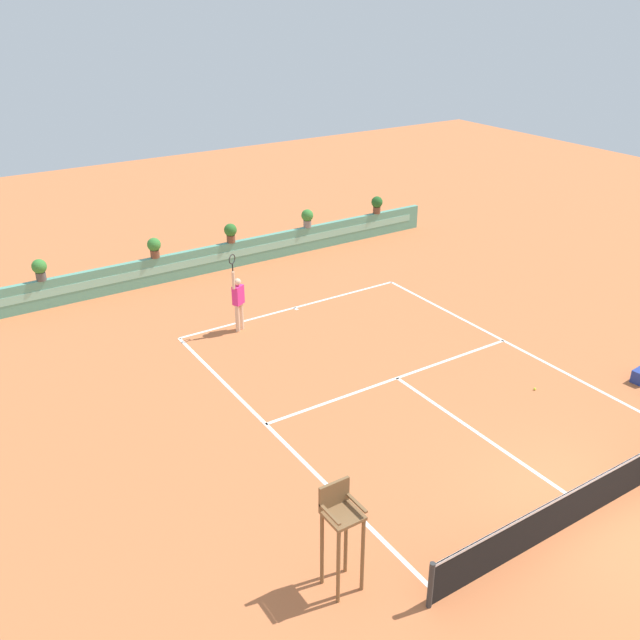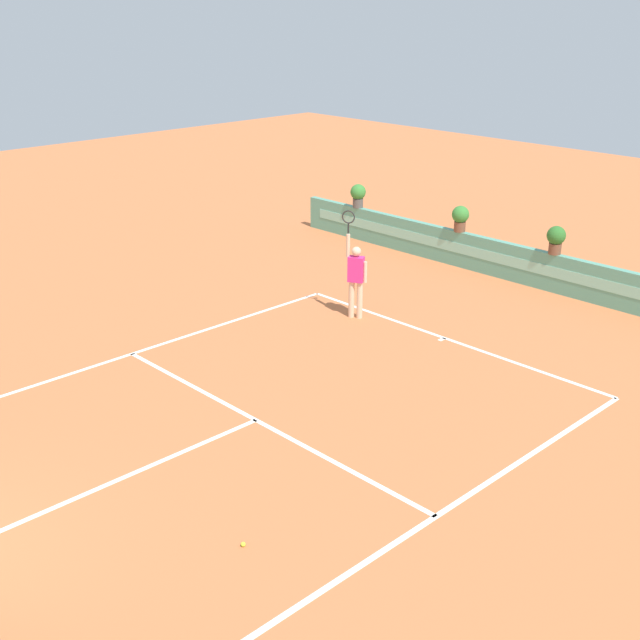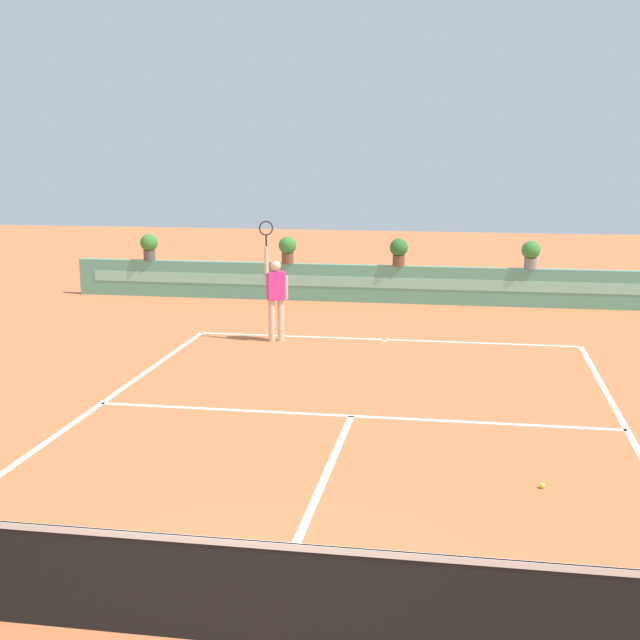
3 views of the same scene
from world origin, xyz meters
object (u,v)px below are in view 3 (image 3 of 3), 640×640
object	(u,v)px
potted_plant_far_left	(149,245)
potted_plant_left	(288,248)
potted_plant_right	(531,253)
potted_plant_centre	(399,250)
tennis_player	(276,293)
tennis_ball_near_baseline	(542,486)

from	to	relation	value
potted_plant_far_left	potted_plant_left	size ratio (longest dim) A/B	1.00
potted_plant_right	potted_plant_left	bearing A→B (deg)	180.00
potted_plant_right	potted_plant_centre	world-z (taller)	same
potted_plant_far_left	potted_plant_left	xyz separation A→B (m)	(3.91, 0.00, 0.00)
tennis_player	potted_plant_centre	distance (m)	5.49
potted_plant_right	potted_plant_centre	xyz separation A→B (m)	(-3.39, 0.00, 0.00)
tennis_ball_near_baseline	tennis_player	bearing A→B (deg)	123.70
tennis_ball_near_baseline	potted_plant_far_left	world-z (taller)	potted_plant_far_left
tennis_player	potted_plant_centre	size ratio (longest dim) A/B	3.57
tennis_player	potted_plant_centre	world-z (taller)	tennis_player
tennis_ball_near_baseline	potted_plant_centre	bearing A→B (deg)	102.46
tennis_ball_near_baseline	potted_plant_right	distance (m)	12.56
potted_plant_far_left	tennis_ball_near_baseline	bearing A→B (deg)	-52.26
potted_plant_right	potted_plant_far_left	world-z (taller)	same
potted_plant_far_left	potted_plant_right	bearing A→B (deg)	0.00
tennis_ball_near_baseline	potted_plant_centre	size ratio (longest dim) A/B	0.09
tennis_player	potted_plant_right	distance (m)	7.53
potted_plant_right	potted_plant_far_left	distance (m)	10.29
potted_plant_centre	potted_plant_left	world-z (taller)	same
potted_plant_far_left	potted_plant_left	bearing A→B (deg)	0.00
tennis_player	potted_plant_right	bearing A→B (deg)	41.72
potted_plant_left	potted_plant_far_left	bearing A→B (deg)	180.00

